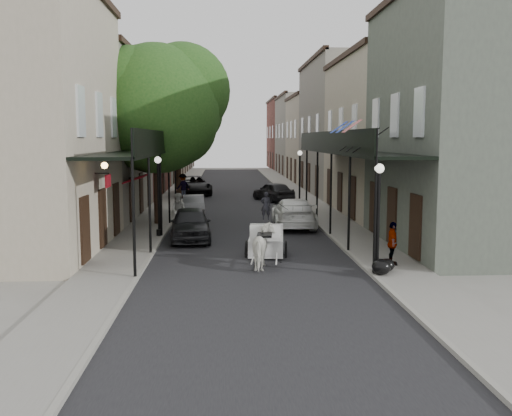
{
  "coord_description": "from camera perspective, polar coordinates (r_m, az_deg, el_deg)",
  "views": [
    {
      "loc": [
        -1.02,
        -20.61,
        4.66
      ],
      "look_at": [
        0.36,
        4.34,
        1.6
      ],
      "focal_mm": 40.0,
      "sensor_mm": 36.0,
      "label": 1
    }
  ],
  "objects": [
    {
      "name": "car_left_near",
      "position": [
        26.34,
        -6.57,
        -1.59
      ],
      "size": [
        2.06,
        4.55,
        1.51
      ],
      "primitive_type": "imported",
      "rotation": [
        0.0,
        0.0,
        0.06
      ],
      "color": "black",
      "rests_on": "ground"
    },
    {
      "name": "gallery_left",
      "position": [
        27.85,
        -10.99,
        5.61
      ],
      "size": [
        2.2,
        18.05,
        4.88
      ],
      "color": "black",
      "rests_on": "sidewalk_left"
    },
    {
      "name": "trash_bags",
      "position": [
        19.8,
        12.62,
        -5.69
      ],
      "size": [
        0.9,
        1.05,
        0.54
      ],
      "color": "black",
      "rests_on": "sidewalk_right"
    },
    {
      "name": "pedestrian_sidewalk_right",
      "position": [
        21.12,
        13.5,
        -3.46
      ],
      "size": [
        0.56,
        0.97,
        1.56
      ],
      "primitive_type": "imported",
      "rotation": [
        0.0,
        0.0,
        1.37
      ],
      "color": "gray",
      "rests_on": "sidewalk_right"
    },
    {
      "name": "building_row_right",
      "position": [
        51.52,
        7.67,
        7.57
      ],
      "size": [
        5.0,
        80.0,
        10.5
      ],
      "primitive_type": "cube",
      "color": "gray",
      "rests_on": "ground"
    },
    {
      "name": "building_row_left",
      "position": [
        51.18,
        -11.78,
        7.5
      ],
      "size": [
        5.0,
        80.0,
        10.5
      ],
      "primitive_type": "cube",
      "color": "#B1A48D",
      "rests_on": "ground"
    },
    {
      "name": "road",
      "position": [
        40.89,
        -1.71,
        0.44
      ],
      "size": [
        8.0,
        90.0,
        0.01
      ],
      "primitive_type": "cube",
      "color": "black",
      "rests_on": "ground"
    },
    {
      "name": "ground",
      "position": [
        21.15,
        -0.32,
        -5.74
      ],
      "size": [
        140.0,
        140.0,
        0.0
      ],
      "primitive_type": "plane",
      "color": "gray",
      "rests_on": "ground"
    },
    {
      "name": "sidewalk_right",
      "position": [
        41.31,
        5.24,
        0.56
      ],
      "size": [
        2.2,
        90.0,
        0.12
      ],
      "primitive_type": "cube",
      "color": "gray",
      "rests_on": "ground"
    },
    {
      "name": "lamppost_right_far",
      "position": [
        39.03,
        4.39,
        3.13
      ],
      "size": [
        0.32,
        0.32,
        3.71
      ],
      "color": "black",
      "rests_on": "sidewalk_right"
    },
    {
      "name": "car_right_near",
      "position": [
        30.08,
        3.78,
        -0.48
      ],
      "size": [
        2.32,
        5.33,
        1.53
      ],
      "primitive_type": "imported",
      "rotation": [
        0.0,
        0.0,
        3.11
      ],
      "color": "white",
      "rests_on": "ground"
    },
    {
      "name": "pedestrian_sidewalk_left",
      "position": [
        43.71,
        -7.33,
        2.19
      ],
      "size": [
        1.36,
        1.33,
        1.87
      ],
      "primitive_type": "imported",
      "rotation": [
        0.0,
        0.0,
        3.9
      ],
      "color": "gray",
      "rests_on": "sidewalk_left"
    },
    {
      "name": "car_left_mid",
      "position": [
        34.9,
        -6.28,
        0.27
      ],
      "size": [
        1.56,
        3.77,
        1.22
      ],
      "primitive_type": "imported",
      "rotation": [
        0.0,
        0.0,
        0.08
      ],
      "color": "gray",
      "rests_on": "ground"
    },
    {
      "name": "lamppost_left",
      "position": [
        26.91,
        -9.72,
        1.31
      ],
      "size": [
        0.32,
        0.32,
        3.71
      ],
      "color": "black",
      "rests_on": "sidewalk_left"
    },
    {
      "name": "carriage",
      "position": [
        22.92,
        1.04,
        -2.13
      ],
      "size": [
        1.78,
        2.46,
        2.65
      ],
      "rotation": [
        0.0,
        0.0,
        -0.1
      ],
      "color": "black",
      "rests_on": "ground"
    },
    {
      "name": "lamppost_right_near",
      "position": [
        19.48,
        12.12,
        -0.88
      ],
      "size": [
        0.32,
        0.32,
        3.71
      ],
      "color": "black",
      "rests_on": "sidewalk_right"
    },
    {
      "name": "tree_far",
      "position": [
        44.92,
        -7.36,
        8.43
      ],
      "size": [
        6.45,
        6.0,
        8.61
      ],
      "color": "#382619",
      "rests_on": "sidewalk_left"
    },
    {
      "name": "horse",
      "position": [
        20.53,
        0.85,
        -3.88
      ],
      "size": [
        1.04,
        1.95,
        1.58
      ],
      "primitive_type": "imported",
      "rotation": [
        0.0,
        0.0,
        3.04
      ],
      "color": "silver",
      "rests_on": "ground"
    },
    {
      "name": "gallery_right",
      "position": [
        28.2,
        8.77,
        5.67
      ],
      "size": [
        2.2,
        18.05,
        4.88
      ],
      "color": "black",
      "rests_on": "sidewalk_right"
    },
    {
      "name": "sidewalk_left",
      "position": [
        41.06,
        -8.7,
        0.47
      ],
      "size": [
        2.2,
        90.0,
        0.12
      ],
      "primitive_type": "cube",
      "color": "gray",
      "rests_on": "ground"
    },
    {
      "name": "tree_near",
      "position": [
        31.0,
        -9.18,
        10.27
      ],
      "size": [
        7.31,
        6.8,
        9.63
      ],
      "color": "#382619",
      "rests_on": "sidewalk_left"
    },
    {
      "name": "car_right_far",
      "position": [
        42.51,
        1.74,
        1.67
      ],
      "size": [
        3.25,
        4.6,
        1.45
      ],
      "primitive_type": "imported",
      "rotation": [
        0.0,
        0.0,
        3.54
      ],
      "color": "black",
      "rests_on": "ground"
    },
    {
      "name": "car_left_far",
      "position": [
        47.66,
        -6.26,
        2.26
      ],
      "size": [
        3.5,
        5.94,
        1.55
      ],
      "primitive_type": "imported",
      "rotation": [
        0.0,
        0.0,
        0.17
      ],
      "color": "black",
      "rests_on": "ground"
    },
    {
      "name": "pedestrian_walking",
      "position": [
        29.38,
        -7.68,
        -0.35
      ],
      "size": [
        1.02,
        0.85,
        1.89
      ],
      "primitive_type": "imported",
      "rotation": [
        0.0,
        0.0,
        -0.15
      ],
      "color": "#A2A39A",
      "rests_on": "ground"
    }
  ]
}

